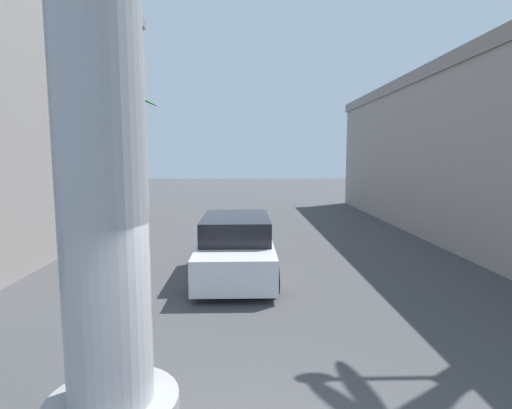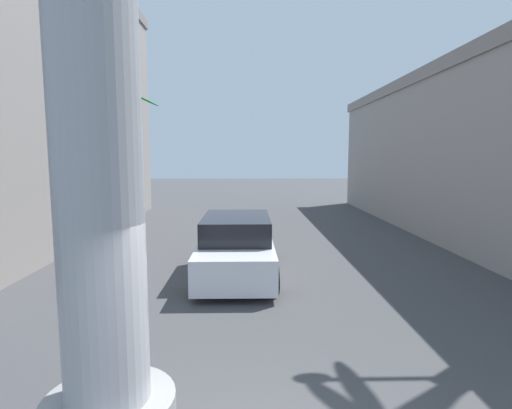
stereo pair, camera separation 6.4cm
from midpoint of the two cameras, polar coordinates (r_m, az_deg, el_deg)
ground_plane at (r=13.35m, az=-0.61°, el=-6.74°), size 88.64×88.64×0.00m
car_lead at (r=10.81m, az=-3.03°, el=-5.98°), size 2.03×4.84×1.56m
palm_tree_far_left at (r=22.25m, az=-17.68°, el=8.67°), size 3.17×3.28×6.56m
pedestrian_far_left at (r=18.33m, az=-19.22°, el=-0.20°), size 0.38×0.38×1.72m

